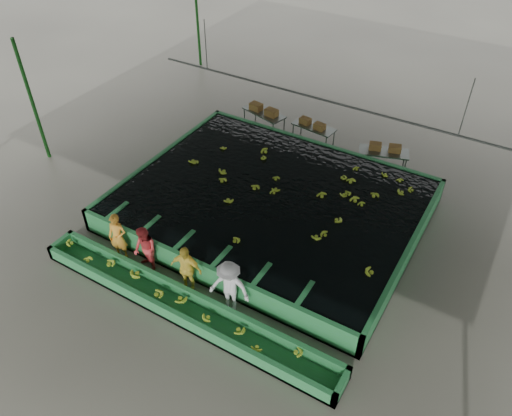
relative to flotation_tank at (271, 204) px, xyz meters
The scene contains 21 objects.
ground 1.57m from the flotation_tank, 90.00° to the right, with size 80.00×80.00×0.00m, color #626154.
shed_roof 4.79m from the flotation_tank, 90.00° to the right, with size 20.00×22.00×0.04m, color gray.
shed_posts 2.54m from the flotation_tank, 90.00° to the right, with size 20.00×22.00×5.00m, color #175719, non-canonical shape.
flotation_tank is the anchor object (origin of this frame).
tank_water 0.40m from the flotation_tank, 90.00° to the right, with size 9.70×7.70×0.00m, color black.
sorting_trough 5.10m from the flotation_tank, 90.00° to the right, with size 10.00×1.00×0.50m, color #2A7F41, non-canonical shape.
cableway_rail 4.33m from the flotation_tank, 90.00° to the left, with size 0.08×0.08×14.00m, color #59605B.
rail_hanger_left 7.06m from the flotation_tank, 145.01° to the left, with size 0.04×0.04×2.00m, color #59605B.
rail_hanger_right 7.06m from the flotation_tank, 34.99° to the left, with size 0.04×0.04×2.00m, color #59605B.
worker_a 5.31m from the flotation_tank, 125.74° to the right, with size 0.62×0.41×1.70m, color gold.
worker_b 4.75m from the flotation_tank, 114.72° to the right, with size 0.81×0.63×1.66m, color #D4383C.
worker_c 4.34m from the flotation_tank, 95.60° to the right, with size 1.00×0.41×1.70m, color #FDDF49.
worker_d 4.46m from the flotation_tank, 75.65° to the right, with size 1.19×0.68×1.84m, color silver.
packing_table_left 5.82m from the flotation_tank, 122.50° to the left, with size 1.99×0.80×0.91m, color #59605B, non-canonical shape.
packing_table_mid 5.11m from the flotation_tank, 98.78° to the left, with size 1.83×0.73×0.83m, color #59605B, non-canonical shape.
packing_table_right 5.26m from the flotation_tank, 62.60° to the left, with size 1.91×0.76×0.87m, color #59605B, non-canonical shape.
box_stack_left 5.79m from the flotation_tank, 122.72° to the left, with size 1.38×0.38×0.30m, color brown, non-canonical shape.
box_stack_mid 5.10m from the flotation_tank, 99.62° to the left, with size 1.18×0.33×0.25m, color brown, non-canonical shape.
box_stack_right 5.35m from the flotation_tank, 63.10° to the left, with size 1.22×0.34×0.26m, color brown, non-canonical shape.
floating_bananas 0.89m from the flotation_tank, 90.00° to the left, with size 8.20×5.59×0.11m, color #94B526, non-canonical shape.
trough_bananas 5.10m from the flotation_tank, 90.00° to the right, with size 9.40×0.63×0.13m, color #94B526, non-canonical shape.
Camera 1 is at (6.54, -10.42, 11.56)m, focal length 35.00 mm.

